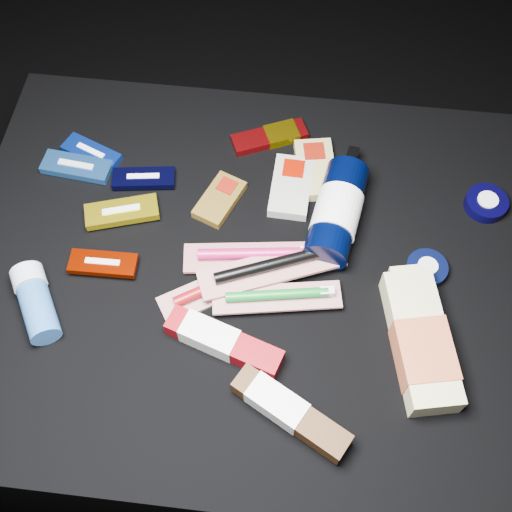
# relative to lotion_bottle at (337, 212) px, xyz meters

# --- Properties ---
(ground) EXTENTS (3.00, 3.00, 0.00)m
(ground) POSITION_rel_lotion_bottle_xyz_m (-0.14, -0.10, -0.44)
(ground) COLOR black
(ground) RESTS_ON ground
(cloth_table) EXTENTS (0.98, 0.78, 0.40)m
(cloth_table) POSITION_rel_lotion_bottle_xyz_m (-0.14, -0.10, -0.24)
(cloth_table) COLOR black
(cloth_table) RESTS_ON ground
(luna_bar_0) EXTENTS (0.12, 0.08, 0.01)m
(luna_bar_0) POSITION_rel_lotion_bottle_xyz_m (-0.46, 0.10, -0.03)
(luna_bar_0) COLOR #0D31AF
(luna_bar_0) RESTS_ON cloth_table
(luna_bar_1) EXTENTS (0.13, 0.06, 0.02)m
(luna_bar_1) POSITION_rel_lotion_bottle_xyz_m (-0.47, 0.06, -0.03)
(luna_bar_1) COLOR blue
(luna_bar_1) RESTS_ON cloth_table
(luna_bar_2) EXTENTS (0.12, 0.06, 0.01)m
(luna_bar_2) POSITION_rel_lotion_bottle_xyz_m (-0.35, 0.05, -0.03)
(luna_bar_2) COLOR black
(luna_bar_2) RESTS_ON cloth_table
(luna_bar_3) EXTENTS (0.13, 0.08, 0.02)m
(luna_bar_3) POSITION_rel_lotion_bottle_xyz_m (-0.37, -0.03, -0.02)
(luna_bar_3) COLOR gold
(luna_bar_3) RESTS_ON cloth_table
(luna_bar_4) EXTENTS (0.11, 0.04, 0.01)m
(luna_bar_4) POSITION_rel_lotion_bottle_xyz_m (-0.38, -0.13, -0.02)
(luna_bar_4) COLOR #851400
(luna_bar_4) RESTS_ON cloth_table
(clif_bar_0) EXTENTS (0.09, 0.12, 0.02)m
(clif_bar_0) POSITION_rel_lotion_bottle_xyz_m (-0.20, 0.03, -0.03)
(clif_bar_0) COLOR brown
(clif_bar_0) RESTS_ON cloth_table
(clif_bar_1) EXTENTS (0.07, 0.13, 0.02)m
(clif_bar_1) POSITION_rel_lotion_bottle_xyz_m (-0.08, 0.07, -0.03)
(clif_bar_1) COLOR #A2A19B
(clif_bar_1) RESTS_ON cloth_table
(clif_bar_2) EXTENTS (0.09, 0.14, 0.02)m
(clif_bar_2) POSITION_rel_lotion_bottle_xyz_m (-0.04, 0.11, -0.03)
(clif_bar_2) COLOR tan
(clif_bar_2) RESTS_ON cloth_table
(power_bar) EXTENTS (0.15, 0.10, 0.02)m
(power_bar) POSITION_rel_lotion_bottle_xyz_m (-0.12, 0.18, -0.03)
(power_bar) COLOR maroon
(power_bar) RESTS_ON cloth_table
(lotion_bottle) EXTENTS (0.11, 0.25, 0.08)m
(lotion_bottle) POSITION_rel_lotion_bottle_xyz_m (0.00, 0.00, 0.00)
(lotion_bottle) COLOR black
(lotion_bottle) RESTS_ON cloth_table
(cream_tin_upper) EXTENTS (0.07, 0.07, 0.02)m
(cream_tin_upper) POSITION_rel_lotion_bottle_xyz_m (0.26, 0.07, -0.03)
(cream_tin_upper) COLOR black
(cream_tin_upper) RESTS_ON cloth_table
(cream_tin_lower) EXTENTS (0.07, 0.07, 0.02)m
(cream_tin_lower) POSITION_rel_lotion_bottle_xyz_m (0.16, -0.08, -0.03)
(cream_tin_lower) COLOR black
(cream_tin_lower) RESTS_ON cloth_table
(bodywash_bottle) EXTENTS (0.12, 0.24, 0.05)m
(bodywash_bottle) POSITION_rel_lotion_bottle_xyz_m (0.14, -0.22, -0.01)
(bodywash_bottle) COLOR beige
(bodywash_bottle) RESTS_ON cloth_table
(deodorant_stick) EXTENTS (0.11, 0.14, 0.05)m
(deodorant_stick) POSITION_rel_lotion_bottle_xyz_m (-0.47, -0.22, -0.01)
(deodorant_stick) COLOR #285595
(deodorant_stick) RESTS_ON cloth_table
(toothbrush_pack_0) EXTENTS (0.22, 0.17, 0.03)m
(toothbrush_pack_0) POSITION_rel_lotion_bottle_xyz_m (-0.17, -0.14, -0.03)
(toothbrush_pack_0) COLOR beige
(toothbrush_pack_0) RESTS_ON cloth_table
(toothbrush_pack_1) EXTENTS (0.24, 0.09, 0.03)m
(toothbrush_pack_1) POSITION_rel_lotion_bottle_xyz_m (-0.13, -0.09, -0.02)
(toothbrush_pack_1) COLOR #AFA6A3
(toothbrush_pack_1) RESTS_ON cloth_table
(toothbrush_pack_2) EXTENTS (0.21, 0.08, 0.02)m
(toothbrush_pack_2) POSITION_rel_lotion_bottle_xyz_m (-0.08, -0.16, -0.02)
(toothbrush_pack_2) COLOR beige
(toothbrush_pack_2) RESTS_ON cloth_table
(toothbrush_pack_3) EXTENTS (0.25, 0.14, 0.03)m
(toothbrush_pack_3) POSITION_rel_lotion_bottle_xyz_m (-0.10, -0.11, -0.01)
(toothbrush_pack_3) COLOR #BCB2AF
(toothbrush_pack_3) RESTS_ON cloth_table
(toothpaste_carton_red) EXTENTS (0.19, 0.10, 0.04)m
(toothpaste_carton_red) POSITION_rel_lotion_bottle_xyz_m (-0.17, -0.24, -0.02)
(toothpaste_carton_red) COLOR maroon
(toothpaste_carton_red) RESTS_ON cloth_table
(toothpaste_carton_green) EXTENTS (0.18, 0.13, 0.04)m
(toothpaste_carton_green) POSITION_rel_lotion_bottle_xyz_m (-0.06, -0.34, -0.01)
(toothpaste_carton_green) COLOR #39210D
(toothpaste_carton_green) RESTS_ON cloth_table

